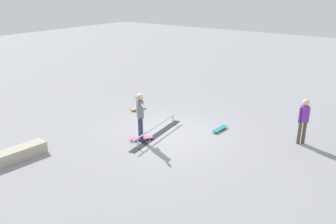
{
  "coord_description": "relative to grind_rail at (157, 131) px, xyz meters",
  "views": [
    {
      "loc": [
        9.29,
        6.8,
        5.07
      ],
      "look_at": [
        0.27,
        0.2,
        1.0
      ],
      "focal_mm": 37.24,
      "sensor_mm": 36.0,
      "label": 1
    }
  ],
  "objects": [
    {
      "name": "skater_main",
      "position": [
        0.68,
        -0.17,
        0.82
      ],
      "size": [
        0.85,
        1.17,
        1.7
      ],
      "rotation": [
        0.0,
        0.0,
        4.1
      ],
      "color": "#2D3351",
      "rests_on": "ground_plane"
    },
    {
      "name": "skateboard_main",
      "position": [
        0.64,
        -0.2,
        -0.1
      ],
      "size": [
        0.74,
        0.67,
        0.09
      ],
      "rotation": [
        0.0,
        0.0,
        2.44
      ],
      "color": "#E05993",
      "rests_on": "ground_plane"
    },
    {
      "name": "skate_ledge",
      "position": [
        4.08,
        -2.36,
        0.01
      ],
      "size": [
        2.0,
        0.68,
        0.36
      ],
      "primitive_type": "cube",
      "rotation": [
        0.0,
        0.0,
        -0.1
      ],
      "color": "#B2A893",
      "rests_on": "ground_plane"
    },
    {
      "name": "loose_skateboard_natural",
      "position": [
        -1.73,
        -2.47,
        -0.1
      ],
      "size": [
        0.82,
        0.41,
        0.09
      ],
      "rotation": [
        0.0,
        0.0,
        3.4
      ],
      "color": "tan",
      "rests_on": "ground_plane"
    },
    {
      "name": "grind_rail",
      "position": [
        0.0,
        0.0,
        0.0
      ],
      "size": [
        3.22,
        0.64,
        0.39
      ],
      "rotation": [
        0.0,
        0.0,
        0.13
      ],
      "color": "black",
      "rests_on": "ground_plane"
    },
    {
      "name": "bystander_purple_shirt",
      "position": [
        -2.35,
        4.37,
        0.73
      ],
      "size": [
        0.28,
        0.33,
        1.59
      ],
      "rotation": [
        0.0,
        0.0,
        2.24
      ],
      "color": "brown",
      "rests_on": "ground_plane"
    },
    {
      "name": "loose_skateboard_teal",
      "position": [
        -1.74,
        1.62,
        -0.1
      ],
      "size": [
        0.81,
        0.29,
        0.09
      ],
      "rotation": [
        0.0,
        0.0,
        3.09
      ],
      "color": "teal",
      "rests_on": "ground_plane"
    },
    {
      "name": "ground_plane",
      "position": [
        -0.27,
        0.3,
        -0.17
      ],
      "size": [
        60.0,
        60.0,
        0.0
      ],
      "primitive_type": "plane",
      "color": "gray"
    }
  ]
}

